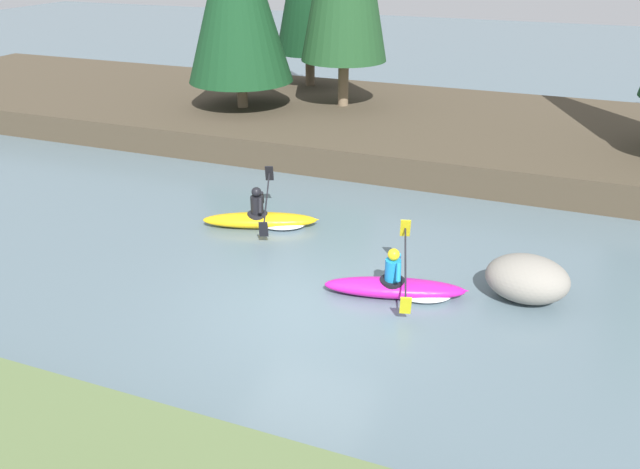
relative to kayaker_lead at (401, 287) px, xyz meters
name	(u,v)px	position (x,y,z in m)	size (l,w,h in m)	color
ground_plane	(309,307)	(-1.49, -1.00, -0.20)	(90.00, 90.00, 0.00)	slate
riverbank_far	(431,130)	(-1.49, 9.92, 0.24)	(44.00, 8.90, 0.87)	#473D2D
kayaker_lead	(401,287)	(0.00, 0.00, 0.00)	(2.78, 2.04, 1.20)	#C61999
kayaker_middle	(265,219)	(-3.79, 1.92, 0.00)	(2.74, 2.00, 1.20)	yellow
boulder_midstream	(527,279)	(2.24, 0.75, 0.24)	(1.55, 1.21, 0.88)	gray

